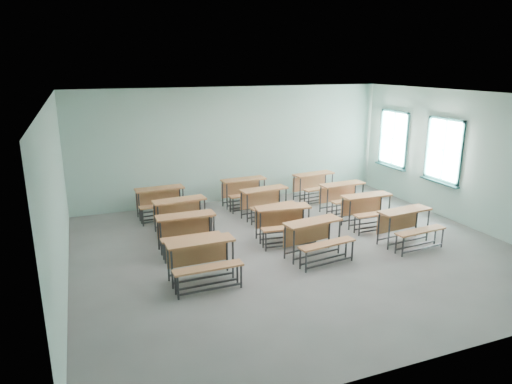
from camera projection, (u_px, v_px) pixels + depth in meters
room at (301, 176)px, 9.28m from camera, size 9.04×8.04×3.24m
desk_unit_r0c0 at (202, 256)px, 8.09m from camera, size 1.24×0.84×0.76m
desk_unit_r0c1 at (316, 234)px, 9.11m from camera, size 1.32×0.97×0.76m
desk_unit_r0c2 at (408, 222)px, 9.80m from camera, size 1.29×0.93×0.76m
desk_unit_r1c0 at (187, 228)px, 9.47m from camera, size 1.22×0.82×0.76m
desk_unit_r1c1 at (284, 219)px, 10.01m from camera, size 1.29×0.94×0.76m
desk_unit_r1c2 at (369, 206)px, 10.91m from camera, size 1.22×0.82×0.76m
desk_unit_r2c0 at (181, 211)px, 10.55m from camera, size 1.29×0.92×0.76m
desk_unit_r2c1 at (266, 199)px, 11.48m from camera, size 1.31×0.96×0.76m
desk_unit_r2c2 at (344, 193)px, 11.96m from camera, size 1.27×0.89×0.76m
desk_unit_r3c0 at (161, 198)px, 11.53m from camera, size 1.25×0.87×0.76m
desk_unit_r3c1 at (245, 188)px, 12.44m from camera, size 1.27×0.90×0.76m
desk_unit_r3c2 at (316, 183)px, 13.07m from camera, size 1.31×0.96×0.76m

